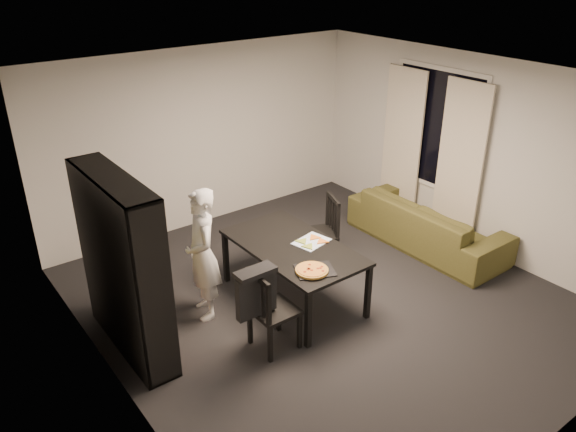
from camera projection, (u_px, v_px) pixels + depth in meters
room at (329, 200)px, 6.12m from camera, size 5.01×5.51×2.61m
window_pane at (436, 129)px, 7.82m from camera, size 0.02×1.40×1.60m
window_frame at (436, 129)px, 7.81m from camera, size 0.03×1.52×1.72m
curtain_left at (460, 164)px, 7.55m from camera, size 0.03×0.70×2.25m
curtain_right at (402, 144)px, 8.29m from camera, size 0.03×0.70×2.25m
bookshelf at (123, 267)px, 5.53m from camera, size 0.35×1.50×1.90m
dining_table at (293, 250)px, 6.44m from camera, size 0.95×1.71×0.71m
chair_left at (267, 306)px, 5.65m from camera, size 0.44×0.44×0.93m
chair_right at (325, 227)px, 7.21m from camera, size 0.57×0.57×0.95m
draped_jacket at (256, 290)px, 5.48m from camera, size 0.43×0.18×0.51m
person at (203, 255)px, 6.12m from camera, size 0.51×0.64×1.53m
baking_tray at (315, 270)px, 5.91m from camera, size 0.50×0.46×0.01m
pepperoni_pizza at (312, 270)px, 5.88m from camera, size 0.35×0.35×0.03m
kitchen_towel at (311, 242)px, 6.49m from camera, size 0.45×0.38×0.01m
pizza_slices at (311, 242)px, 6.47m from camera, size 0.38×0.32×0.01m
sofa at (427, 223)px, 7.78m from camera, size 0.89×2.28×0.67m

